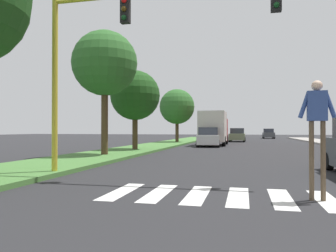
{
  "coord_description": "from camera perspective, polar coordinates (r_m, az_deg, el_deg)",
  "views": [
    {
      "loc": [
        -0.32,
        0.83,
        1.47
      ],
      "look_at": [
        -3.74,
        15.54,
        1.64
      ],
      "focal_mm": 35.13,
      "sensor_mm": 36.0,
      "label": 1
    }
  ],
  "objects": [
    {
      "name": "crosswalk",
      "position": [
        7.51,
        15.58,
        -11.85
      ],
      "size": [
        6.75,
        2.2,
        0.01
      ],
      "color": "silver",
      "rests_on": "ground_plane"
    },
    {
      "name": "traffic_light_gantry",
      "position": [
        10.44,
        -7.83,
        15.26
      ],
      "size": [
        8.04,
        0.3,
        6.0
      ],
      "color": "gold",
      "rests_on": "median_strip"
    },
    {
      "name": "tree_far",
      "position": [
        22.49,
        -5.74,
        5.27
      ],
      "size": [
        3.37,
        3.37,
        5.34
      ],
      "color": "#4C3823",
      "rests_on": "median_strip"
    },
    {
      "name": "ground_plane",
      "position": [
        29.21,
        13.71,
        -3.5
      ],
      "size": [
        140.0,
        140.0,
        0.0
      ],
      "primitive_type": "plane",
      "color": "#262628"
    },
    {
      "name": "sedan_far_horizon",
      "position": [
        56.92,
        17.04,
        -1.32
      ],
      "size": [
        1.92,
        4.18,
        1.63
      ],
      "color": "#474C51",
      "rests_on": "ground_plane"
    },
    {
      "name": "tree_mid",
      "position": [
        18.18,
        -10.92,
        10.55
      ],
      "size": [
        3.49,
        3.49,
        6.62
      ],
      "color": "#4C3823",
      "rests_on": "median_strip"
    },
    {
      "name": "median_strip",
      "position": [
        28.22,
        -2.31,
        -3.46
      ],
      "size": [
        3.77,
        64.0,
        0.15
      ],
      "primitive_type": "cube",
      "color": "#477A38",
      "rests_on": "ground_plane"
    },
    {
      "name": "pedestrian_performer",
      "position": [
        7.47,
        24.45,
        0.91
      ],
      "size": [
        0.75,
        0.27,
        2.49
      ],
      "color": "brown",
      "rests_on": "ground_plane"
    },
    {
      "name": "truck_box_delivery",
      "position": [
        31.2,
        7.95,
        -0.32
      ],
      "size": [
        2.4,
        6.2,
        3.1
      ],
      "color": "maroon",
      "rests_on": "ground_plane"
    },
    {
      "name": "sedan_distant",
      "position": [
        40.85,
        11.94,
        -1.6
      ],
      "size": [
        1.97,
        4.31,
        1.64
      ],
      "color": "gray",
      "rests_on": "ground_plane"
    },
    {
      "name": "sedan_midblock",
      "position": [
        28.81,
        6.99,
        -2.0
      ],
      "size": [
        2.27,
        4.69,
        1.67
      ],
      "color": "silver",
      "rests_on": "ground_plane"
    },
    {
      "name": "tree_distant",
      "position": [
        35.73,
        1.58,
        3.36
      ],
      "size": [
        3.8,
        3.8,
        5.73
      ],
      "color": "#4C3823",
      "rests_on": "median_strip"
    }
  ]
}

